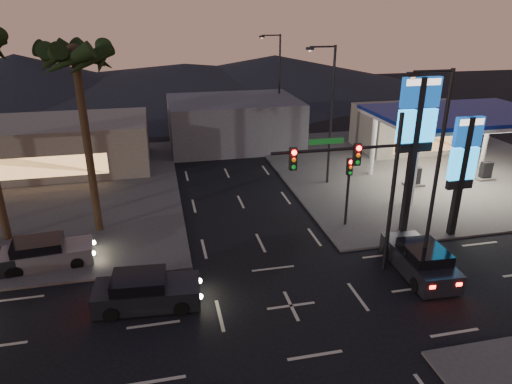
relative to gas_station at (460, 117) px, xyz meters
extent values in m
plane|color=black|center=(-16.00, -12.00, -5.08)|extent=(140.00, 140.00, 0.00)
cube|color=#47443F|center=(0.00, 4.00, -5.02)|extent=(24.00, 24.00, 0.12)
cube|color=#47443F|center=(-32.00, 4.00, -5.02)|extent=(24.00, 24.00, 0.12)
cylinder|color=silver|center=(-5.00, -3.00, -2.58)|extent=(0.36, 0.36, 5.00)
cylinder|color=silver|center=(-5.00, 3.00, -2.58)|extent=(0.36, 0.36, 5.00)
cylinder|color=silver|center=(5.00, 3.00, -2.58)|extent=(0.36, 0.36, 5.00)
cube|color=silver|center=(0.00, 0.00, 0.12)|extent=(12.00, 8.00, 0.50)
cube|color=white|center=(0.00, 0.00, -0.18)|extent=(11.60, 7.60, 0.06)
cube|color=navy|center=(0.00, 0.00, 0.27)|extent=(12.20, 8.20, 0.25)
cube|color=black|center=(-3.00, 0.00, -4.28)|extent=(0.80, 0.50, 1.40)
cube|color=black|center=(3.00, 0.00, -4.28)|extent=(0.80, 0.50, 1.40)
cube|color=#726B5B|center=(2.00, 9.00, -3.08)|extent=(10.00, 6.00, 4.00)
cube|color=black|center=(-7.50, -6.50, -0.58)|extent=(0.35, 0.35, 9.00)
cube|color=navy|center=(-7.50, -6.50, 3.12)|extent=(2.20, 0.30, 1.60)
cube|color=white|center=(-7.50, -6.50, 3.67)|extent=(1.98, 0.32, 0.35)
cube|color=#1AA3FD|center=(-7.50, -6.50, 1.32)|extent=(2.20, 0.30, 1.80)
cube|color=black|center=(-7.50, -6.50, 0.12)|extent=(2.09, 0.28, 0.50)
cube|color=black|center=(-5.00, -7.50, -1.58)|extent=(0.35, 0.35, 7.00)
cube|color=navy|center=(-5.00, -7.50, 1.12)|extent=(1.60, 0.30, 1.60)
cube|color=white|center=(-5.00, -7.50, 1.67)|extent=(1.44, 0.32, 0.35)
cube|color=#1AA3FD|center=(-5.00, -7.50, -0.68)|extent=(1.60, 0.30, 1.80)
cube|color=black|center=(-5.00, -7.50, -1.88)|extent=(1.52, 0.28, 0.50)
cylinder|color=black|center=(-10.50, -10.00, -1.08)|extent=(0.20, 0.20, 8.00)
cylinder|color=black|center=(-13.50, -10.00, 1.42)|extent=(6.00, 0.14, 0.14)
cube|color=#0C3F14|center=(-14.00, -10.00, 1.82)|extent=(1.60, 0.05, 0.25)
cube|color=black|center=(-12.50, -10.00, 1.12)|extent=(0.32, 0.25, 1.00)
sphere|color=#FF0C07|center=(-12.50, -10.15, 1.45)|extent=(0.22, 0.22, 0.22)
sphere|color=orange|center=(-12.50, -10.15, 1.12)|extent=(0.20, 0.20, 0.20)
sphere|color=#0CB226|center=(-12.50, -10.15, 0.79)|extent=(0.20, 0.20, 0.20)
cube|color=black|center=(-15.50, -10.00, 1.12)|extent=(0.32, 0.25, 1.00)
sphere|color=#FF0C07|center=(-15.50, -10.15, 1.45)|extent=(0.22, 0.22, 0.22)
sphere|color=orange|center=(-15.50, -10.15, 1.12)|extent=(0.20, 0.20, 0.20)
sphere|color=#0CB226|center=(-15.50, -10.15, 0.79)|extent=(0.20, 0.20, 0.20)
cylinder|color=black|center=(-10.50, -5.00, -3.08)|extent=(0.16, 0.16, 4.00)
cube|color=black|center=(-10.50, -5.00, -1.28)|extent=(0.32, 0.25, 1.00)
sphere|color=#FF0C07|center=(-10.50, -5.15, -0.95)|extent=(0.22, 0.22, 0.22)
sphere|color=orange|center=(-10.50, -5.15, -1.28)|extent=(0.20, 0.20, 0.20)
sphere|color=#0CB226|center=(-10.50, -5.15, -1.61)|extent=(0.20, 0.20, 0.20)
cylinder|color=black|center=(-9.00, -11.00, -0.08)|extent=(0.18, 0.18, 10.00)
cylinder|color=black|center=(-9.90, -11.00, 4.82)|extent=(1.80, 0.12, 0.12)
cube|color=black|center=(-10.80, -11.00, 4.72)|extent=(0.50, 0.25, 0.18)
sphere|color=#FFCC8C|center=(-10.80, -11.00, 4.60)|extent=(0.20, 0.20, 0.20)
cylinder|color=black|center=(-9.00, 2.00, -0.08)|extent=(0.18, 0.18, 10.00)
cylinder|color=black|center=(-9.90, 2.00, 4.82)|extent=(1.80, 0.12, 0.12)
cube|color=black|center=(-10.80, 2.00, 4.72)|extent=(0.50, 0.25, 0.18)
sphere|color=#FFCC8C|center=(-10.80, 2.00, 4.60)|extent=(0.20, 0.20, 0.20)
cylinder|color=black|center=(-9.00, 16.00, -0.08)|extent=(0.18, 0.18, 10.00)
cylinder|color=black|center=(-9.90, 16.00, 4.82)|extent=(1.80, 0.12, 0.12)
cube|color=black|center=(-10.80, 16.00, 4.72)|extent=(0.50, 0.25, 0.18)
sphere|color=#FFCC8C|center=(-10.80, 16.00, 4.60)|extent=(0.20, 0.20, 0.20)
cylinder|color=black|center=(-25.00, -2.50, 0.02)|extent=(0.44, 0.44, 10.20)
sphere|color=black|center=(-25.00, -2.50, 5.12)|extent=(0.90, 0.90, 0.90)
cone|color=black|center=(-23.70, -2.50, 4.82)|extent=(0.90, 2.74, 1.91)
cone|color=black|center=(-24.08, -1.58, 4.82)|extent=(2.57, 2.57, 1.91)
cone|color=black|center=(-25.00, -1.20, 4.82)|extent=(2.74, 0.90, 1.91)
cone|color=black|center=(-25.92, -1.58, 4.82)|extent=(2.57, 2.57, 1.91)
cone|color=black|center=(-26.30, -2.50, 4.82)|extent=(0.90, 2.74, 1.91)
cone|color=black|center=(-25.92, -3.42, 4.82)|extent=(2.57, 2.57, 1.91)
cone|color=black|center=(-25.00, -3.80, 4.82)|extent=(2.74, 0.90, 1.91)
cone|color=black|center=(-24.08, -3.42, 4.82)|extent=(2.57, 2.57, 1.91)
cube|color=#726B5B|center=(-30.00, 10.00, -3.08)|extent=(16.00, 8.00, 4.00)
cube|color=#4C4C51|center=(-14.00, 14.00, -2.88)|extent=(12.00, 9.00, 4.40)
cone|color=black|center=(-41.00, 48.00, -2.08)|extent=(40.00, 40.00, 6.00)
cone|color=black|center=(-1.00, 48.00, -2.58)|extent=(50.00, 50.00, 5.00)
cone|color=black|center=(-16.00, 48.00, -3.08)|extent=(60.00, 60.00, 4.00)
cube|color=black|center=(-22.19, -10.55, -4.51)|extent=(4.73, 2.28, 0.94)
cube|color=black|center=(-22.51, -10.52, -3.88)|extent=(2.43, 1.95, 0.68)
cylinder|color=black|center=(-20.67, -9.78, -4.75)|extent=(0.69, 0.30, 0.67)
cylinder|color=black|center=(-20.80, -11.55, -4.75)|extent=(0.69, 0.30, 0.67)
cylinder|color=black|center=(-23.58, -9.55, -4.75)|extent=(0.69, 0.30, 0.67)
cylinder|color=black|center=(-23.72, -11.32, -4.75)|extent=(0.69, 0.30, 0.67)
sphere|color=#FFF2BF|center=(-19.85, -10.10, -4.43)|extent=(0.23, 0.23, 0.23)
sphere|color=#FFF2BF|center=(-19.95, -11.35, -4.43)|extent=(0.23, 0.23, 0.23)
cube|color=#FF140A|center=(-24.44, -9.75, -4.35)|extent=(0.10, 0.27, 0.15)
cube|color=#FF140A|center=(-24.53, -11.00, -4.35)|extent=(0.10, 0.27, 0.15)
cube|color=slate|center=(-27.16, -5.93, -4.53)|extent=(4.54, 2.22, 0.90)
cube|color=black|center=(-27.45, -5.95, -3.93)|extent=(2.34, 1.88, 0.65)
cylinder|color=black|center=(-25.84, -4.96, -4.76)|extent=(0.66, 0.29, 0.64)
cylinder|color=black|center=(-25.69, -6.65, -4.76)|extent=(0.66, 0.29, 0.64)
cylinder|color=black|center=(-28.62, -5.20, -4.76)|extent=(0.66, 0.29, 0.64)
cylinder|color=black|center=(-28.47, -6.89, -4.76)|extent=(0.66, 0.29, 0.64)
sphere|color=#FFF2BF|center=(-25.02, -5.14, -4.46)|extent=(0.22, 0.22, 0.22)
sphere|color=#FFF2BF|center=(-24.91, -6.33, -4.46)|extent=(0.22, 0.22, 0.22)
cube|color=#FF140A|center=(-29.40, -5.52, -4.38)|extent=(0.10, 0.26, 0.14)
cube|color=black|center=(-27.36, -5.92, -4.53)|extent=(4.56, 2.32, 0.90)
cube|color=black|center=(-27.66, -5.95, -3.93)|extent=(2.37, 1.93, 0.65)
cylinder|color=black|center=(-26.07, -4.92, -4.76)|extent=(0.66, 0.31, 0.64)
cylinder|color=black|center=(-25.88, -6.61, -4.76)|extent=(0.66, 0.31, 0.64)
cylinder|color=black|center=(-28.84, -5.23, -4.76)|extent=(0.66, 0.31, 0.64)
cylinder|color=black|center=(-28.65, -6.91, -4.76)|extent=(0.66, 0.31, 0.64)
sphere|color=#FFF2BF|center=(-25.25, -5.08, -4.46)|extent=(0.22, 0.22, 0.22)
sphere|color=#FFF2BF|center=(-25.11, -6.27, -4.46)|extent=(0.22, 0.22, 0.22)
cube|color=black|center=(-9.00, -10.69, -4.49)|extent=(2.22, 4.84, 0.97)
cube|color=black|center=(-9.02, -11.02, -3.84)|extent=(1.94, 2.46, 0.70)
cylinder|color=black|center=(-9.85, -9.14, -4.74)|extent=(0.29, 0.70, 0.69)
cylinder|color=black|center=(-8.02, -9.23, -4.74)|extent=(0.29, 0.70, 0.69)
cylinder|color=black|center=(-9.99, -12.16, -4.74)|extent=(0.29, 0.70, 0.69)
cylinder|color=black|center=(-8.16, -12.25, -4.74)|extent=(0.29, 0.70, 0.69)
cube|color=#FF140A|center=(-9.76, -13.04, -4.33)|extent=(0.27, 0.10, 0.15)
cube|color=#FF140A|center=(-8.47, -13.10, -4.33)|extent=(0.27, 0.10, 0.15)
camera|label=1|loc=(-21.20, -28.16, 7.24)|focal=32.00mm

